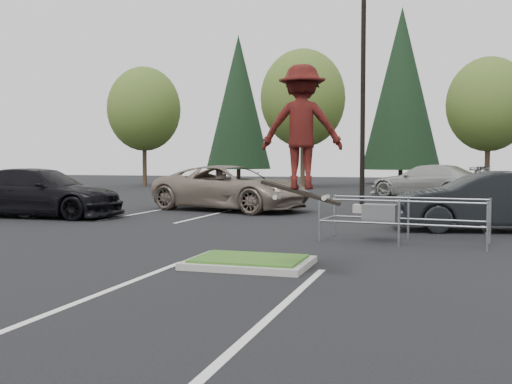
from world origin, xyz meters
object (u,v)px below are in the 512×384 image
(decid_c, at_px, (488,107))
(light_pole, at_px, (363,89))
(conif_b, at_px, (401,89))
(car_l_black, at_px, (42,193))
(conif_a, at_px, (239,102))
(cart_corral, at_px, (386,214))
(car_l_tan, at_px, (231,188))
(car_far_silver, at_px, (428,181))
(decid_a, at_px, (144,112))
(skateboarder, at_px, (301,128))
(car_l_grey, at_px, (0,194))
(decid_b, at_px, (303,101))
(car_r_charc, at_px, (486,201))

(decid_c, bearing_deg, light_pole, -107.11)
(conif_b, distance_m, car_l_black, 35.59)
(conif_a, xyz_separation_m, cart_corral, (16.08, -35.96, -6.43))
(decid_c, bearing_deg, car_l_tan, -119.78)
(conif_b, bearing_deg, car_far_silver, -81.92)
(decid_a, bearing_deg, cart_corral, -52.30)
(skateboarder, xyz_separation_m, car_l_grey, (-12.70, 8.00, -1.68))
(car_l_tan, xyz_separation_m, car_l_grey, (-7.00, -4.50, -0.11))
(car_l_tan, bearing_deg, car_l_black, 146.55)
(decid_b, xyz_separation_m, conif_a, (-7.99, 9.47, 1.05))
(light_pole, height_order, decid_c, light_pole)
(conif_b, xyz_separation_m, car_l_black, (-9.76, -33.50, -7.02))
(decid_a, height_order, decid_b, decid_b)
(decid_c, relative_size, car_r_charc, 1.69)
(decid_b, bearing_deg, decid_a, -177.61)
(cart_corral, bearing_deg, decid_a, 133.69)
(car_far_silver, bearing_deg, decid_a, -90.63)
(decid_b, xyz_separation_m, car_l_black, (-3.75, -23.53, -5.21))
(light_pole, distance_m, conif_b, 28.69)
(conif_a, relative_size, car_r_charc, 2.61)
(cart_corral, relative_size, car_r_charc, 0.78)
(decid_a, relative_size, car_r_charc, 1.79)
(decid_b, xyz_separation_m, skateboarder, (7.21, -31.53, -3.60))
(car_l_tan, bearing_deg, conif_a, 34.41)
(decid_b, bearing_deg, car_l_tan, -85.47)
(conif_a, distance_m, car_far_silver, 25.29)
(light_pole, height_order, car_l_black, light_pole)
(conif_a, relative_size, car_l_grey, 2.89)
(car_l_black, bearing_deg, decid_b, -11.89)
(skateboarder, bearing_deg, decid_b, -85.35)
(light_pole, bearing_deg, car_far_silver, 77.99)
(car_far_silver, bearing_deg, conif_b, -151.28)
(light_pole, bearing_deg, skateboarder, -86.92)
(decid_c, distance_m, car_l_black, 28.09)
(decid_c, bearing_deg, car_far_silver, -113.24)
(decid_c, bearing_deg, conif_b, 119.32)
(car_l_tan, xyz_separation_m, car_r_charc, (9.00, -4.35, -0.05))
(conif_a, height_order, car_l_grey, conif_a)
(decid_a, relative_size, car_l_grey, 1.98)
(conif_b, distance_m, car_r_charc, 34.38)
(conif_b, distance_m, cart_corral, 37.21)
(light_pole, height_order, car_l_grey, light_pole)
(light_pole, relative_size, decid_a, 1.14)
(skateboarder, relative_size, car_far_silver, 0.38)
(car_l_tan, relative_size, car_r_charc, 1.26)
(car_l_black, bearing_deg, conif_a, 4.48)
(cart_corral, bearing_deg, skateboarder, -93.87)
(decid_c, relative_size, car_l_tan, 1.33)
(decid_c, relative_size, cart_corral, 2.16)
(conif_a, height_order, cart_corral, conif_a)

